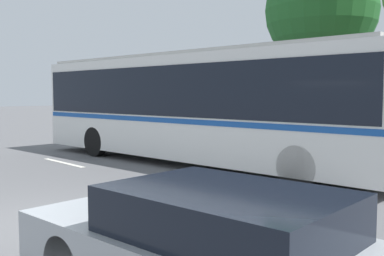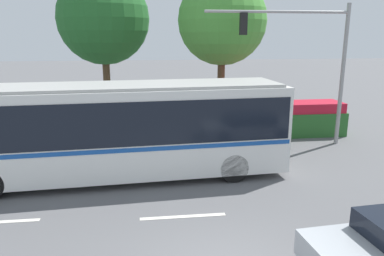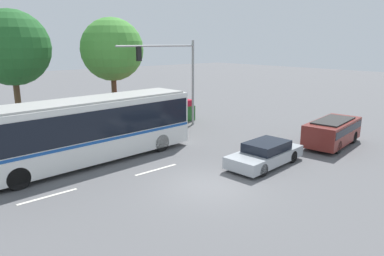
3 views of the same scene
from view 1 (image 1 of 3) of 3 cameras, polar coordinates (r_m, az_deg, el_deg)
ground_plane at (r=7.93m, az=-19.34°, el=-11.46°), size 140.00×140.00×0.00m
city_bus at (r=13.61m, az=0.33°, el=3.35°), size 12.56×3.26×3.32m
sedan_foreground at (r=4.59m, az=3.48°, el=-15.32°), size 4.70×2.17×1.21m
street_tree_left at (r=20.95m, az=16.07°, el=14.16°), size 4.85×4.85×8.20m
lane_stripe_near at (r=14.45m, az=-16.00°, el=-4.27°), size 2.40×0.16×0.01m
lane_stripe_mid at (r=10.03m, az=-4.03°, el=-7.88°), size 2.40×0.16×0.01m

